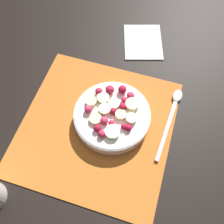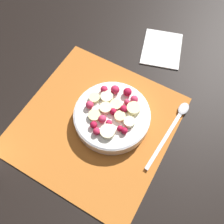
{
  "view_description": "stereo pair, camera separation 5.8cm",
  "coord_description": "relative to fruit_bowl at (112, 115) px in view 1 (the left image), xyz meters",
  "views": [
    {
      "loc": [
        0.23,
        0.11,
        0.57
      ],
      "look_at": [
        -0.03,
        0.03,
        0.05
      ],
      "focal_mm": 40.0,
      "sensor_mm": 36.0,
      "label": 1
    },
    {
      "loc": [
        0.21,
        0.17,
        0.57
      ],
      "look_at": [
        -0.03,
        0.03,
        0.05
      ],
      "focal_mm": 40.0,
      "sensor_mm": 36.0,
      "label": 2
    }
  ],
  "objects": [
    {
      "name": "ground_plane",
      "position": [
        0.03,
        -0.03,
        -0.03
      ],
      "size": [
        3.0,
        3.0,
        0.0
      ],
      "primitive_type": "plane",
      "color": "black"
    },
    {
      "name": "placemat",
      "position": [
        0.03,
        -0.03,
        -0.03
      ],
      "size": [
        0.37,
        0.37,
        0.01
      ],
      "color": "#B26023",
      "rests_on": "ground_plane"
    },
    {
      "name": "fruit_bowl",
      "position": [
        0.0,
        0.0,
        0.0
      ],
      "size": [
        0.19,
        0.19,
        0.06
      ],
      "color": "white",
      "rests_on": "placemat"
    },
    {
      "name": "spoon",
      "position": [
        -0.07,
        0.14,
        -0.02
      ],
      "size": [
        0.21,
        0.03,
        0.01
      ],
      "rotation": [
        0.0,
        0.0,
        3.07
      ],
      "color": "silver",
      "rests_on": "placemat"
    },
    {
      "name": "napkin",
      "position": [
        -0.28,
        0.01,
        -0.02
      ],
      "size": [
        0.16,
        0.15,
        0.01
      ],
      "color": "white",
      "rests_on": "ground_plane"
    }
  ]
}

